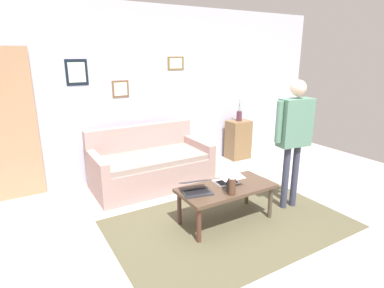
# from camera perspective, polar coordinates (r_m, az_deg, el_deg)

# --- Properties ---
(ground_plane) EXTENTS (7.68, 7.68, 0.00)m
(ground_plane) POSITION_cam_1_polar(r_m,az_deg,el_deg) (3.86, 5.97, -14.50)
(ground_plane) COLOR #AFA7A4
(area_rug) EXTENTS (2.74, 1.78, 0.01)m
(area_rug) POSITION_cam_1_polar(r_m,az_deg,el_deg) (3.89, 6.95, -14.17)
(area_rug) COLOR brown
(area_rug) RESTS_ON ground_plane
(back_wall) EXTENTS (7.04, 0.11, 2.70)m
(back_wall) POSITION_cam_1_polar(r_m,az_deg,el_deg) (5.28, -8.16, 9.35)
(back_wall) COLOR silver
(back_wall) RESTS_ON ground_plane
(interior_door) EXTENTS (0.82, 0.09, 2.05)m
(interior_door) POSITION_cam_1_polar(r_m,az_deg,el_deg) (4.84, -31.00, 2.66)
(interior_door) COLOR tan
(interior_door) RESTS_ON ground_plane
(couch) EXTENTS (1.74, 0.91, 0.88)m
(couch) POSITION_cam_1_polar(r_m,az_deg,el_deg) (4.85, -7.60, -3.96)
(couch) COLOR #A98A84
(couch) RESTS_ON ground_plane
(coffee_table) EXTENTS (1.15, 0.55, 0.45)m
(coffee_table) POSITION_cam_1_polar(r_m,az_deg,el_deg) (3.78, 6.22, -8.39)
(coffee_table) COLOR #4D392A
(coffee_table) RESTS_ON ground_plane
(laptop_left) EXTENTS (0.31, 0.34, 0.13)m
(laptop_left) POSITION_cam_1_polar(r_m,az_deg,el_deg) (3.83, 6.50, -6.48)
(laptop_left) COLOR silver
(laptop_left) RESTS_ON coffee_table
(laptop_center) EXTENTS (0.37, 0.34, 0.15)m
(laptop_center) POSITION_cam_1_polar(r_m,az_deg,el_deg) (3.59, 0.78, -8.08)
(laptop_center) COLOR #28282D
(laptop_center) RESTS_ON coffee_table
(french_press) EXTENTS (0.11, 0.09, 0.24)m
(french_press) POSITION_cam_1_polar(r_m,az_deg,el_deg) (3.54, 7.19, -7.43)
(french_press) COLOR #4C3323
(french_press) RESTS_ON coffee_table
(side_shelf) EXTENTS (0.42, 0.32, 0.73)m
(side_shelf) POSITION_cam_1_polar(r_m,az_deg,el_deg) (6.09, 8.37, 0.80)
(side_shelf) COLOR brown
(side_shelf) RESTS_ON ground_plane
(flower_vase) EXTENTS (0.10, 0.10, 0.41)m
(flower_vase) POSITION_cam_1_polar(r_m,az_deg,el_deg) (5.98, 8.56, 5.23)
(flower_vase) COLOR #532E3D
(flower_vase) RESTS_ON side_shelf
(person_standing) EXTENTS (0.59, 0.24, 1.66)m
(person_standing) POSITION_cam_1_polar(r_m,az_deg,el_deg) (4.10, 18.10, 2.67)
(person_standing) COLOR #363A4F
(person_standing) RESTS_ON ground_plane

